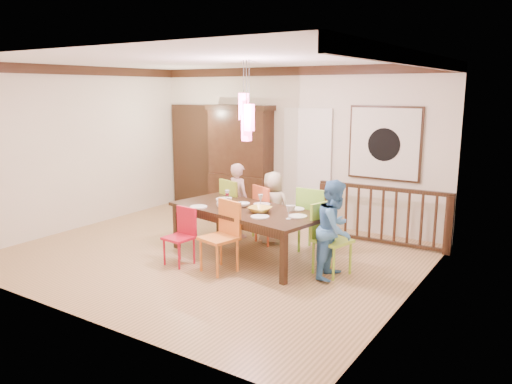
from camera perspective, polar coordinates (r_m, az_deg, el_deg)
The scene contains 37 objects.
floor at distance 7.75m, azimuth -5.07°, elevation -7.16°, with size 6.00×6.00×0.00m, color olive.
ceiling at distance 7.35m, azimuth -5.49°, elevation 14.78°, with size 6.00×6.00×0.00m, color white.
wall_back at distance 9.48m, azimuth 4.12°, elevation 5.32°, with size 6.00×6.00×0.00m, color beige.
wall_left at distance 9.55m, azimuth -19.65°, elevation 4.71°, with size 5.00×5.00×0.00m, color beige.
wall_right at distance 6.06m, azimuth 17.69°, elevation 1.17°, with size 5.00×5.00×0.00m, color beige.
crown_molding at distance 7.34m, azimuth -5.48°, elevation 14.16°, with size 6.00×5.00×0.16m, color black, non-canonical shape.
panel_door at distance 10.85m, azimuth -7.24°, elevation 3.93°, with size 1.04×0.07×2.24m, color black.
white_doorway at distance 9.34m, azimuth 5.86°, elevation 2.72°, with size 0.97×0.05×2.22m, color silver.
painting at distance 8.71m, azimuth 14.47°, elevation 5.40°, with size 1.25×0.06×1.25m.
pendant_cluster at distance 7.24m, azimuth -1.09°, elevation 8.59°, with size 0.27×0.21×1.14m.
dining_table at distance 7.46m, azimuth -1.05°, elevation -2.45°, with size 2.54×1.50×0.75m.
chair_far_left at distance 8.53m, azimuth -2.07°, elevation -1.34°, with size 0.56×0.56×1.00m.
chair_far_mid at distance 8.19m, azimuth 1.71°, elevation -2.05°, with size 0.58×0.58×0.97m.
chair_far_right at distance 7.79m, azimuth 6.84°, elevation -2.57°, with size 0.47×0.47×1.03m.
chair_near_left at distance 7.26m, azimuth -8.84°, elevation -4.65°, with size 0.40×0.40×0.82m.
chair_near_mid at distance 6.90m, azimuth -4.28°, elevation -4.62°, with size 0.54×0.54×0.98m.
chair_end_right at distance 6.87m, azimuth 8.74°, elevation -4.84°, with size 0.54×0.54×0.98m.
china_hutch at distance 9.90m, azimuth -1.78°, elevation 3.58°, with size 1.39×0.46×2.19m.
balustrade at distance 8.36m, azimuth 14.25°, elevation -2.50°, with size 2.18×0.18×0.96m.
person_far_left at distance 8.52m, azimuth -2.02°, elevation -0.93°, with size 0.46×0.30×1.27m, color beige.
person_far_mid at distance 8.15m, azimuth 1.93°, elevation -1.79°, with size 0.58×0.38×1.19m, color #BCB08E.
person_end_right at distance 6.74m, azimuth 9.01°, elevation -4.22°, with size 0.65×0.50×1.33m, color #4683C4.
serving_bowl at distance 7.20m, azimuth 0.46°, elevation -2.03°, with size 0.32×0.32×0.08m, color gold.
small_bowl at distance 7.54m, azimuth -1.46°, elevation -1.47°, with size 0.20×0.20×0.06m, color white.
cup_left at distance 7.50m, azimuth -4.09°, elevation -1.47°, with size 0.11×0.11×0.09m, color silver.
cup_right at distance 7.29m, azimuth 4.17°, elevation -1.86°, with size 0.09×0.09×0.09m, color silver.
plate_far_left at distance 8.06m, azimuth -3.69°, elevation -0.80°, with size 0.26×0.26×0.01m, color white.
plate_far_mid at distance 7.67m, azimuth 0.68°, elevation -1.42°, with size 0.26×0.26×0.01m, color white.
plate_far_right at distance 7.41m, azimuth 4.56°, elevation -1.93°, with size 0.26×0.26×0.01m, color white.
plate_near_left at distance 7.57m, azimuth -6.58°, elevation -1.69°, with size 0.26×0.26×0.01m, color white.
plate_near_mid at distance 6.93m, azimuth 0.45°, elevation -2.84°, with size 0.26×0.26×0.01m, color white.
plate_end_right at distance 6.99m, azimuth 4.79°, elevation -2.77°, with size 0.26×0.26×0.01m, color white.
wine_glass_a at distance 7.86m, azimuth -3.31°, elevation -0.47°, with size 0.08×0.08×0.19m, color #590C19, non-canonical shape.
wine_glass_b at distance 7.53m, azimuth 0.53°, elevation -0.99°, with size 0.08×0.08×0.19m, color silver, non-canonical shape.
wine_glass_c at distance 7.32m, azimuth -3.07°, elevation -1.37°, with size 0.08×0.08×0.19m, color #590C19, non-canonical shape.
wine_glass_d at distance 6.84m, azimuth 3.74°, elevation -2.32°, with size 0.08×0.08×0.19m, color silver, non-canonical shape.
napkin at distance 7.26m, azimuth -3.09°, elevation -2.20°, with size 0.18×0.14×0.01m, color #D83359.
Camera 1 is at (4.54, -5.76, 2.50)m, focal length 35.00 mm.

